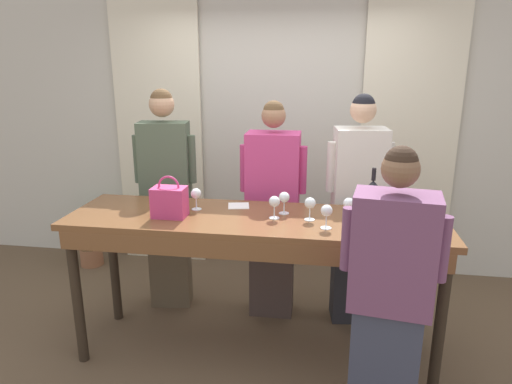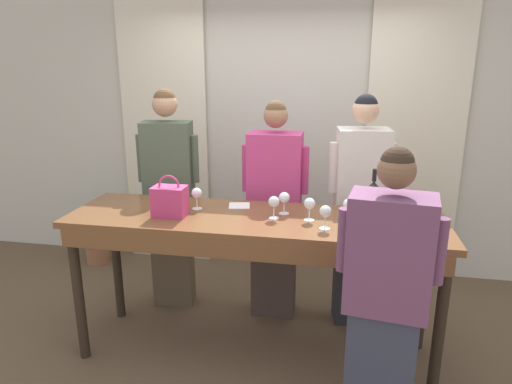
{
  "view_description": "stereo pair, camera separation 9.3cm",
  "coord_description": "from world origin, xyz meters",
  "px_view_note": "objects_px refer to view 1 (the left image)",
  "views": [
    {
      "loc": [
        0.45,
        -2.84,
        2.03
      ],
      "look_at": [
        0.0,
        0.07,
        1.19
      ],
      "focal_mm": 32.0,
      "sensor_mm": 36.0,
      "label": 1
    },
    {
      "loc": [
        0.54,
        -2.83,
        2.03
      ],
      "look_at": [
        0.0,
        0.07,
        1.19
      ],
      "focal_mm": 32.0,
      "sensor_mm": 36.0,
      "label": 2
    }
  ],
  "objects_px": {
    "guest_cream_sweater": "(357,211)",
    "tasting_bar": "(254,235)",
    "guest_pink_top": "(273,212)",
    "wine_glass_center_mid": "(284,198)",
    "wine_glass_front_left": "(310,204)",
    "wine_glass_center_left": "(274,202)",
    "potted_plant": "(89,233)",
    "host_pouring": "(389,299)",
    "wine_glass_center_right": "(349,204)",
    "handbag": "(169,201)",
    "guest_olive_jacket": "(167,198)",
    "wine_bottle": "(372,198)",
    "wine_glass_front_mid": "(327,211)",
    "wine_glass_front_right": "(196,194)"
  },
  "relations": [
    {
      "from": "handbag",
      "to": "wine_glass_front_mid",
      "type": "xyz_separation_m",
      "value": [
        1.03,
        -0.07,
        0.0
      ]
    },
    {
      "from": "wine_bottle",
      "to": "wine_glass_front_mid",
      "type": "relative_size",
      "value": 2.15
    },
    {
      "from": "wine_glass_front_left",
      "to": "wine_glass_front_mid",
      "type": "distance_m",
      "value": 0.18
    },
    {
      "from": "wine_glass_center_left",
      "to": "potted_plant",
      "type": "distance_m",
      "value": 2.51
    },
    {
      "from": "wine_bottle",
      "to": "wine_glass_front_left",
      "type": "distance_m",
      "value": 0.43
    },
    {
      "from": "wine_bottle",
      "to": "handbag",
      "type": "bearing_deg",
      "value": -170.32
    },
    {
      "from": "tasting_bar",
      "to": "handbag",
      "type": "xyz_separation_m",
      "value": [
        -0.56,
        -0.06,
        0.23
      ]
    },
    {
      "from": "guest_olive_jacket",
      "to": "guest_pink_top",
      "type": "bearing_deg",
      "value": 0.0
    },
    {
      "from": "host_pouring",
      "to": "potted_plant",
      "type": "relative_size",
      "value": 2.61
    },
    {
      "from": "guest_olive_jacket",
      "to": "host_pouring",
      "type": "xyz_separation_m",
      "value": [
        1.63,
        -1.19,
        -0.13
      ]
    },
    {
      "from": "wine_glass_center_mid",
      "to": "guest_cream_sweater",
      "type": "bearing_deg",
      "value": 43.11
    },
    {
      "from": "guest_olive_jacket",
      "to": "guest_pink_top",
      "type": "height_order",
      "value": "guest_olive_jacket"
    },
    {
      "from": "guest_pink_top",
      "to": "guest_cream_sweater",
      "type": "distance_m",
      "value": 0.66
    },
    {
      "from": "handbag",
      "to": "host_pouring",
      "type": "relative_size",
      "value": 0.17
    },
    {
      "from": "tasting_bar",
      "to": "guest_cream_sweater",
      "type": "height_order",
      "value": "guest_cream_sweater"
    },
    {
      "from": "wine_glass_front_mid",
      "to": "guest_pink_top",
      "type": "height_order",
      "value": "guest_pink_top"
    },
    {
      "from": "wine_glass_center_left",
      "to": "wine_glass_center_right",
      "type": "bearing_deg",
      "value": 3.64
    },
    {
      "from": "wine_glass_center_mid",
      "to": "guest_pink_top",
      "type": "bearing_deg",
      "value": 105.33
    },
    {
      "from": "wine_bottle",
      "to": "wine_glass_front_right",
      "type": "distance_m",
      "value": 1.2
    },
    {
      "from": "wine_glass_center_left",
      "to": "guest_pink_top",
      "type": "relative_size",
      "value": 0.09
    },
    {
      "from": "wine_glass_front_right",
      "to": "host_pouring",
      "type": "relative_size",
      "value": 0.09
    },
    {
      "from": "wine_glass_center_right",
      "to": "handbag",
      "type": "bearing_deg",
      "value": -175.04
    },
    {
      "from": "wine_bottle",
      "to": "guest_cream_sweater",
      "type": "xyz_separation_m",
      "value": [
        -0.06,
        0.44,
        -0.24
      ]
    },
    {
      "from": "guest_olive_jacket",
      "to": "wine_glass_front_mid",
      "type": "bearing_deg",
      "value": -29.59
    },
    {
      "from": "wine_bottle",
      "to": "wine_glass_center_right",
      "type": "relative_size",
      "value": 2.15
    },
    {
      "from": "host_pouring",
      "to": "potted_plant",
      "type": "distance_m",
      "value": 3.3
    },
    {
      "from": "wine_glass_front_right",
      "to": "wine_glass_center_mid",
      "type": "height_order",
      "value": "same"
    },
    {
      "from": "wine_glass_center_right",
      "to": "potted_plant",
      "type": "distance_m",
      "value": 2.9
    },
    {
      "from": "wine_glass_center_left",
      "to": "wine_glass_center_mid",
      "type": "bearing_deg",
      "value": 62.93
    },
    {
      "from": "guest_cream_sweater",
      "to": "tasting_bar",
      "type": "bearing_deg",
      "value": -139.44
    },
    {
      "from": "tasting_bar",
      "to": "wine_glass_center_left",
      "type": "bearing_deg",
      "value": 5.79
    },
    {
      "from": "wine_glass_center_mid",
      "to": "guest_olive_jacket",
      "type": "xyz_separation_m",
      "value": [
        -1.01,
        0.49,
        -0.19
      ]
    },
    {
      "from": "wine_glass_front_right",
      "to": "wine_glass_center_mid",
      "type": "xyz_separation_m",
      "value": [
        0.61,
        0.0,
        0.0
      ]
    },
    {
      "from": "wine_glass_center_mid",
      "to": "tasting_bar",
      "type": "bearing_deg",
      "value": -147.58
    },
    {
      "from": "wine_glass_front_right",
      "to": "guest_olive_jacket",
      "type": "bearing_deg",
      "value": 128.79
    },
    {
      "from": "wine_glass_front_left",
      "to": "wine_glass_center_left",
      "type": "xyz_separation_m",
      "value": [
        -0.23,
        -0.0,
        0.0
      ]
    },
    {
      "from": "guest_pink_top",
      "to": "host_pouring",
      "type": "xyz_separation_m",
      "value": [
        0.76,
        -1.19,
        -0.06
      ]
    },
    {
      "from": "tasting_bar",
      "to": "wine_glass_center_right",
      "type": "bearing_deg",
      "value": 4.12
    },
    {
      "from": "wine_glass_front_mid",
      "to": "potted_plant",
      "type": "xyz_separation_m",
      "value": [
        -2.38,
        1.36,
        -0.8
      ]
    },
    {
      "from": "wine_glass_center_mid",
      "to": "wine_glass_front_left",
      "type": "bearing_deg",
      "value": -30.42
    },
    {
      "from": "handbag",
      "to": "guest_olive_jacket",
      "type": "distance_m",
      "value": 0.74
    },
    {
      "from": "wine_glass_center_right",
      "to": "wine_glass_front_right",
      "type": "bearing_deg",
      "value": 175.98
    },
    {
      "from": "guest_olive_jacket",
      "to": "guest_cream_sweater",
      "type": "bearing_deg",
      "value": 0.0
    },
    {
      "from": "guest_pink_top",
      "to": "wine_bottle",
      "type": "bearing_deg",
      "value": -31.55
    },
    {
      "from": "wine_glass_center_left",
      "to": "potted_plant",
      "type": "height_order",
      "value": "wine_glass_center_left"
    },
    {
      "from": "wine_glass_front_mid",
      "to": "guest_olive_jacket",
      "type": "bearing_deg",
      "value": 150.41
    },
    {
      "from": "guest_cream_sweater",
      "to": "wine_glass_center_right",
      "type": "bearing_deg",
      "value": -99.7
    },
    {
      "from": "wine_glass_front_left",
      "to": "host_pouring",
      "type": "height_order",
      "value": "host_pouring"
    },
    {
      "from": "wine_glass_front_right",
      "to": "wine_glass_center_right",
      "type": "relative_size",
      "value": 1.0
    },
    {
      "from": "guest_cream_sweater",
      "to": "host_pouring",
      "type": "xyz_separation_m",
      "value": [
        0.1,
        -1.19,
        -0.09
      ]
    }
  ]
}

